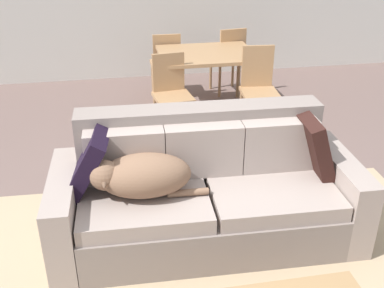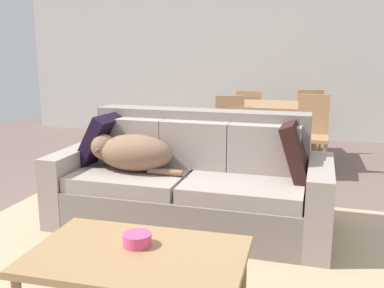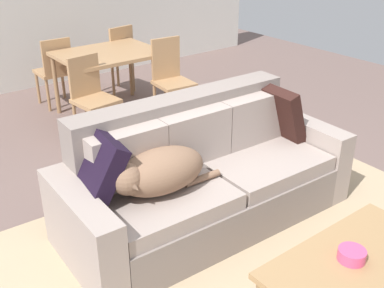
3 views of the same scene
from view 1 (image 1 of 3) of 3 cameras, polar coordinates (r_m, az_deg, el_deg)
name	(u,v)px [view 1 (image 1 of 3)]	position (r m, az deg, el deg)	size (l,w,h in m)	color
ground_plane	(205,231)	(3.76, 1.66, -10.68)	(10.00, 10.00, 0.00)	#715A54
couch	(205,192)	(3.56, 1.65, -5.99)	(2.31, 1.02, 0.95)	gray
dog_on_left_cushion	(141,176)	(3.26, -6.36, -3.89)	(0.82, 0.40, 0.31)	#846149
throw_pillow_by_left_arm	(89,160)	(3.41, -12.63, -1.90)	(0.11, 0.47, 0.47)	black
throw_pillow_by_right_arm	(313,144)	(3.67, 14.75, -0.04)	(0.11, 0.47, 0.47)	black
dining_table	(207,59)	(5.68, 1.86, 10.47)	(1.15, 0.91, 0.76)	tan
dining_chair_near_left	(171,91)	(5.14, -2.56, 6.59)	(0.45, 0.45, 0.90)	tan
dining_chair_near_right	(258,85)	(5.32, 8.19, 7.24)	(0.43, 0.43, 0.95)	tan
dining_chair_far_left	(166,61)	(6.27, -3.20, 10.13)	(0.41, 0.41, 0.87)	tan
dining_chair_far_right	(229,57)	(6.38, 4.61, 10.61)	(0.46, 0.46, 0.92)	tan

